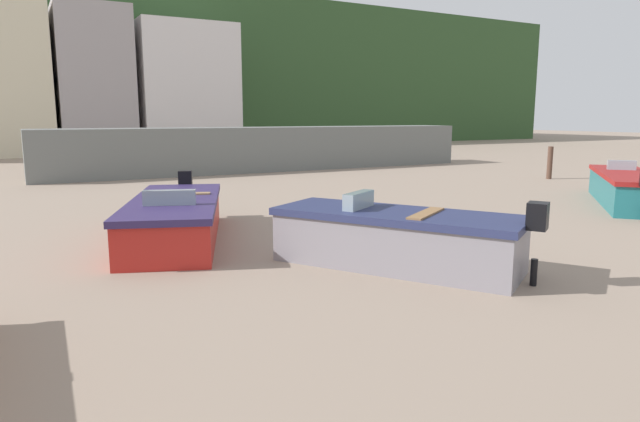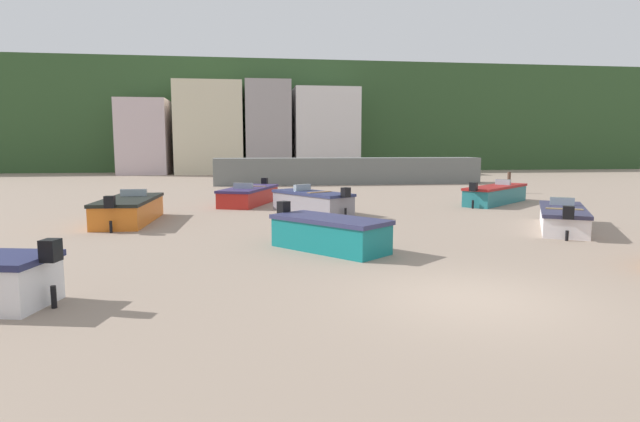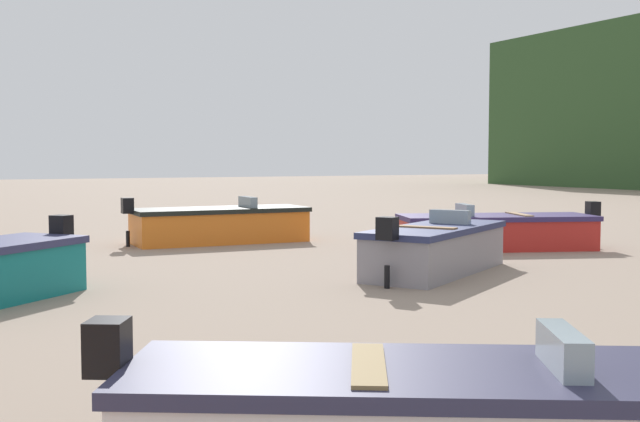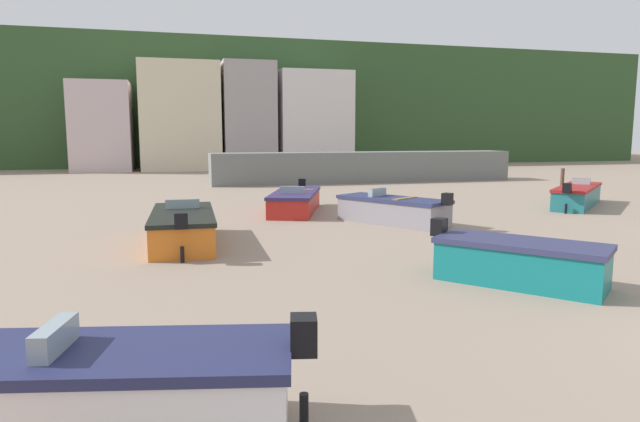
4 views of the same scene
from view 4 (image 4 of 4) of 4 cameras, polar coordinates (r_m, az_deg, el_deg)
name	(u,v)px [view 4 (image 4 of 4)]	position (r m, az deg, el deg)	size (l,w,h in m)	color
headland_hill	(241,109)	(71.52, -8.10, 10.33)	(90.00, 32.00, 12.54)	#304F29
harbor_pier	(364,167)	(37.15, 4.61, 4.55)	(20.35, 2.40, 2.00)	slate
townhouse_far_left	(102,127)	(51.80, -21.57, 8.08)	(4.89, 5.27, 7.61)	beige
townhouse_centre_right	(180,117)	(52.19, -14.25, 9.39)	(6.87, 6.57, 9.45)	beige
townhouse_right	(247,116)	(52.17, -7.50, 9.65)	(4.66, 5.55, 9.61)	#A09797
townhouse_far_right	(313,120)	(53.20, -0.78, 9.34)	(6.77, 5.22, 8.98)	silver
boat_red_1	(295,201)	(22.65, -2.57, 1.00)	(3.22, 5.10, 1.17)	red
boat_white_2	(120,391)	(6.45, -19.97, -17.06)	(4.00, 2.17, 1.27)	white
boat_orange_4	(183,228)	(16.52, -13.95, -1.67)	(1.92, 4.97, 1.26)	orange
boat_teal_5	(520,262)	(12.50, 19.89, -4.97)	(3.32, 3.56, 1.26)	#137475
boat_teal_7	(577,196)	(26.94, 24.99, 1.43)	(4.83, 4.51, 1.23)	#1F6B71
boat_grey_8	(393,210)	(19.89, 7.53, 0.09)	(3.41, 4.27, 1.25)	gray
mooring_post_near_water	(562,180)	(33.44, 23.70, 2.94)	(0.21, 0.21, 1.30)	#51372B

